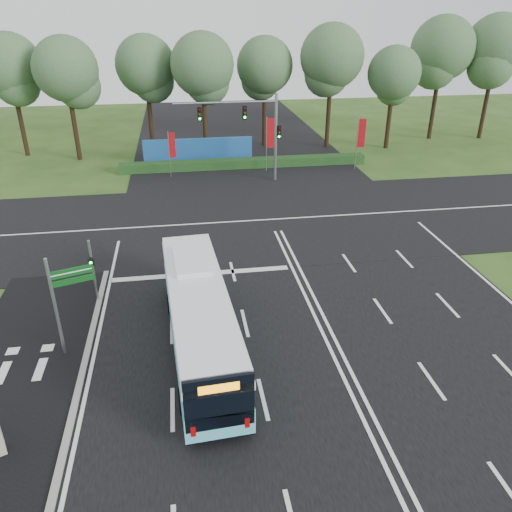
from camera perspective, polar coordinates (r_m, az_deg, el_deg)
The scene contains 15 objects.
ground at distance 23.58m, azimuth 6.76°, elevation -7.00°, with size 120.00×120.00×0.00m, color #2D4C19.
road_main at distance 23.57m, azimuth 6.76°, elevation -6.95°, with size 20.00×120.00×0.04m, color black.
road_cross at distance 33.93m, azimuth 1.54°, elevation 4.16°, with size 120.00×14.00×0.05m, color black.
bike_path at distance 21.55m, azimuth -25.85°, elevation -13.50°, with size 5.00×18.00×0.06m, color black.
kerb_strip at distance 20.90m, azimuth -19.43°, elevation -13.39°, with size 0.25×18.00×0.12m, color gray.
city_bus at distance 20.67m, azimuth -6.48°, elevation -7.00°, with size 2.99×11.13×3.16m.
pedestrian_signal at distance 25.05m, azimuth -18.16°, elevation -1.41°, with size 0.27×0.41×3.24m.
street_sign at distance 21.20m, azimuth -21.23°, elevation -4.15°, with size 1.67×0.62×4.46m.
banner_flag_left at distance 42.67m, azimuth -9.63°, elevation 12.13°, with size 0.57×0.15×3.91m.
banner_flag_mid at distance 43.73m, azimuth 1.55°, elevation 13.49°, with size 0.69×0.12×4.71m.
banner_flag_right at distance 45.14m, azimuth 11.84°, elevation 13.25°, with size 0.65×0.24×4.56m.
traffic_light_gantry at distance 40.64m, azimuth -0.28°, elevation 14.80°, with size 8.41×0.28×7.00m.
hedge at distance 45.49m, azimuth -1.30°, elevation 10.55°, with size 22.00×1.20×0.80m, color #143916.
blue_hoarding at distance 47.38m, azimuth -6.62°, elevation 11.91°, with size 10.00×0.30×2.20m, color #1B5296.
eucalyptus_row at distance 51.39m, azimuth 3.50°, elevation 21.49°, with size 53.62×8.97×12.58m.
Camera 1 is at (-5.72, -18.84, 12.97)m, focal length 35.00 mm.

